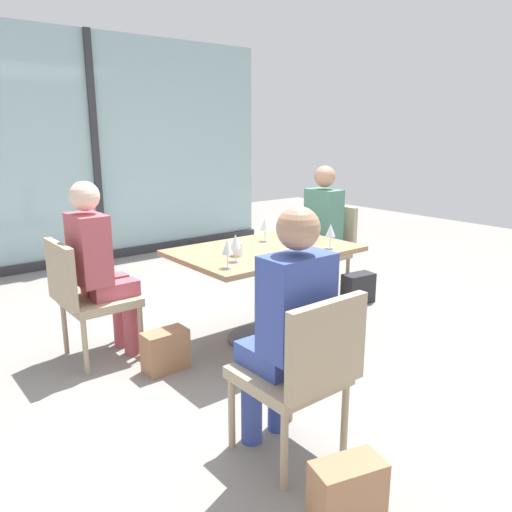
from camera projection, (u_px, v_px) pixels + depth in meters
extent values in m
plane|color=gray|center=(264.00, 339.00, 3.92)|extent=(12.00, 12.00, 0.00)
cube|color=#95B7BC|center=(94.00, 150.00, 6.02)|extent=(4.75, 0.03, 2.70)
cube|color=#2D2D33|center=(95.00, 150.00, 5.99)|extent=(0.08, 0.06, 2.70)
cube|color=#2D2D33|center=(103.00, 256.00, 6.31)|extent=(4.75, 0.10, 0.10)
cube|color=#997551|center=(264.00, 251.00, 3.75)|extent=(1.32, 0.88, 0.04)
cylinder|color=#4C4C51|center=(264.00, 297.00, 3.84)|extent=(0.14, 0.14, 0.69)
cylinder|color=#4C4C51|center=(264.00, 338.00, 3.92)|extent=(0.56, 0.56, 0.02)
cube|color=tan|center=(319.00, 254.00, 4.85)|extent=(0.46, 0.46, 0.06)
cube|color=tan|center=(337.00, 227.00, 4.94)|extent=(0.05, 0.46, 0.42)
cylinder|color=tan|center=(289.00, 276.00, 4.94)|extent=(0.04, 0.04, 0.39)
cylinder|color=tan|center=(318.00, 285.00, 4.63)|extent=(0.04, 0.04, 0.39)
cylinder|color=tan|center=(318.00, 269.00, 5.18)|extent=(0.04, 0.04, 0.39)
cylinder|color=tan|center=(347.00, 277.00, 4.88)|extent=(0.04, 0.04, 0.39)
cube|color=tan|center=(100.00, 301.00, 3.53)|extent=(0.46, 0.46, 0.06)
cube|color=tan|center=(61.00, 274.00, 3.32)|extent=(0.05, 0.46, 0.42)
cylinder|color=tan|center=(141.00, 332.00, 3.56)|extent=(0.04, 0.04, 0.39)
cylinder|color=tan|center=(118.00, 316.00, 3.86)|extent=(0.04, 0.04, 0.39)
cylinder|color=tan|center=(85.00, 347.00, 3.32)|extent=(0.04, 0.04, 0.39)
cylinder|color=tan|center=(65.00, 329.00, 3.62)|extent=(0.04, 0.04, 0.39)
cube|color=tan|center=(288.00, 375.00, 2.46)|extent=(0.46, 0.46, 0.06)
cube|color=tan|center=(327.00, 347.00, 2.22)|extent=(0.46, 0.05, 0.42)
cylinder|color=tan|center=(290.00, 388.00, 2.79)|extent=(0.04, 0.04, 0.39)
cylinder|color=tan|center=(232.00, 413.00, 2.55)|extent=(0.04, 0.04, 0.39)
cylinder|color=tan|center=(345.00, 420.00, 2.49)|extent=(0.04, 0.04, 0.39)
cylinder|color=tan|center=(284.00, 451.00, 2.25)|extent=(0.04, 0.04, 0.39)
cylinder|color=#4C7F6B|center=(298.00, 275.00, 4.86)|extent=(0.11, 0.11, 0.45)
cube|color=#4C7F6B|center=(306.00, 245.00, 4.85)|extent=(0.32, 0.13, 0.11)
cylinder|color=#4C7F6B|center=(312.00, 279.00, 4.72)|extent=(0.11, 0.11, 0.45)
cube|color=#4C7F6B|center=(320.00, 248.00, 4.71)|extent=(0.32, 0.13, 0.11)
cube|color=#4C7F6B|center=(324.00, 215.00, 4.79)|extent=(0.20, 0.34, 0.48)
sphere|color=tan|center=(325.00, 176.00, 4.70)|extent=(0.20, 0.20, 0.20)
cylinder|color=#B24C56|center=(131.00, 324.00, 3.62)|extent=(0.11, 0.11, 0.45)
cube|color=#B24C56|center=(115.00, 290.00, 3.49)|extent=(0.32, 0.13, 0.11)
cylinder|color=#B24C56|center=(120.00, 317.00, 3.76)|extent=(0.11, 0.11, 0.45)
cube|color=#B24C56|center=(105.00, 284.00, 3.63)|extent=(0.32, 0.13, 0.11)
cube|color=#B24C56|center=(89.00, 249.00, 3.41)|extent=(0.20, 0.34, 0.48)
sphere|color=beige|center=(84.00, 196.00, 3.32)|extent=(0.20, 0.20, 0.20)
cylinder|color=#384C9E|center=(278.00, 391.00, 2.70)|extent=(0.11, 0.11, 0.45)
cube|color=#384C9E|center=(291.00, 349.00, 2.56)|extent=(0.13, 0.32, 0.11)
cylinder|color=#384C9E|center=(252.00, 402.00, 2.59)|extent=(0.11, 0.11, 0.45)
cube|color=#384C9E|center=(264.00, 359.00, 2.45)|extent=(0.13, 0.32, 0.11)
cube|color=#384C9E|center=(297.00, 305.00, 2.33)|extent=(0.34, 0.20, 0.48)
sphere|color=tan|center=(298.00, 228.00, 2.25)|extent=(0.20, 0.20, 0.20)
cylinder|color=silver|center=(310.00, 240.00, 4.01)|extent=(0.06, 0.06, 0.00)
cylinder|color=silver|center=(310.00, 234.00, 4.00)|extent=(0.01, 0.01, 0.08)
cone|color=silver|center=(310.00, 223.00, 3.97)|extent=(0.07, 0.07, 0.09)
cylinder|color=silver|center=(236.00, 261.00, 3.37)|extent=(0.06, 0.06, 0.00)
cylinder|color=silver|center=(236.00, 254.00, 3.36)|extent=(0.01, 0.01, 0.08)
cone|color=silver|center=(236.00, 241.00, 3.34)|extent=(0.07, 0.07, 0.09)
cylinder|color=silver|center=(265.00, 241.00, 3.98)|extent=(0.06, 0.06, 0.00)
cylinder|color=silver|center=(265.00, 235.00, 3.97)|extent=(0.01, 0.01, 0.08)
cone|color=silver|center=(265.00, 224.00, 3.95)|extent=(0.07, 0.07, 0.09)
cylinder|color=silver|center=(330.00, 248.00, 3.74)|extent=(0.06, 0.06, 0.00)
cylinder|color=silver|center=(330.00, 242.00, 3.73)|extent=(0.01, 0.01, 0.08)
cone|color=silver|center=(331.00, 230.00, 3.70)|extent=(0.07, 0.07, 0.09)
cylinder|color=silver|center=(228.00, 267.00, 3.21)|extent=(0.06, 0.06, 0.00)
cylinder|color=silver|center=(227.00, 261.00, 3.20)|extent=(0.01, 0.01, 0.08)
cone|color=silver|center=(227.00, 247.00, 3.18)|extent=(0.07, 0.07, 0.09)
cylinder|color=white|center=(237.00, 249.00, 3.52)|extent=(0.08, 0.08, 0.09)
cube|color=black|center=(265.00, 262.00, 3.33)|extent=(0.14, 0.16, 0.01)
cube|color=#232328|center=(358.00, 288.00, 4.72)|extent=(0.32, 0.20, 0.28)
cube|color=#A3704C|center=(166.00, 351.00, 3.39)|extent=(0.30, 0.16, 0.28)
cube|color=#A3704C|center=(347.00, 493.00, 2.07)|extent=(0.33, 0.23, 0.28)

